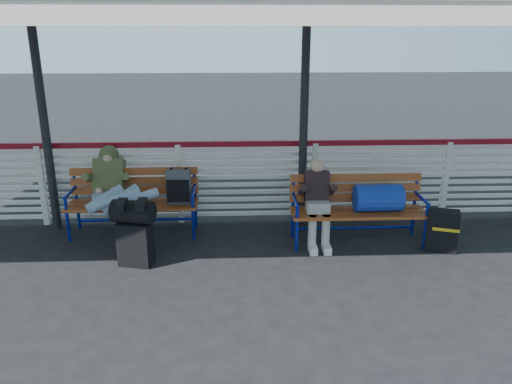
{
  "coord_description": "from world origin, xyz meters",
  "views": [
    {
      "loc": [
        0.81,
        -5.2,
        2.76
      ],
      "look_at": [
        1.09,
        1.0,
        0.75
      ],
      "focal_mm": 35.0,
      "sensor_mm": 36.0,
      "label": 1
    }
  ],
  "objects_px": {
    "luggage_stack": "(134,230)",
    "companion_person": "(318,202)",
    "bench_right": "(369,200)",
    "bench_left": "(148,193)",
    "traveler_man": "(116,193)",
    "suitcase_side": "(442,230)"
  },
  "relations": [
    {
      "from": "luggage_stack",
      "to": "companion_person",
      "type": "xyz_separation_m",
      "value": [
        2.33,
        0.54,
        0.14
      ]
    },
    {
      "from": "luggage_stack",
      "to": "bench_right",
      "type": "xyz_separation_m",
      "value": [
        3.01,
        0.55,
        0.15
      ]
    },
    {
      "from": "bench_left",
      "to": "bench_right",
      "type": "xyz_separation_m",
      "value": [
        3.01,
        -0.49,
        0.01
      ]
    },
    {
      "from": "bench_left",
      "to": "traveler_man",
      "type": "distance_m",
      "value": 0.5
    },
    {
      "from": "companion_person",
      "to": "suitcase_side",
      "type": "relative_size",
      "value": 2.08
    },
    {
      "from": "luggage_stack",
      "to": "companion_person",
      "type": "height_order",
      "value": "companion_person"
    },
    {
      "from": "bench_right",
      "to": "suitcase_side",
      "type": "distance_m",
      "value": 1.02
    },
    {
      "from": "suitcase_side",
      "to": "luggage_stack",
      "type": "bearing_deg",
      "value": -156.98
    },
    {
      "from": "luggage_stack",
      "to": "bench_right",
      "type": "distance_m",
      "value": 3.07
    },
    {
      "from": "bench_left",
      "to": "suitcase_side",
      "type": "distance_m",
      "value": 4.01
    },
    {
      "from": "bench_left",
      "to": "traveler_man",
      "type": "bearing_deg",
      "value": -135.35
    },
    {
      "from": "bench_left",
      "to": "companion_person",
      "type": "height_order",
      "value": "companion_person"
    },
    {
      "from": "suitcase_side",
      "to": "bench_right",
      "type": "bearing_deg",
      "value": -178.74
    },
    {
      "from": "bench_left",
      "to": "suitcase_side",
      "type": "bearing_deg",
      "value": -11.34
    },
    {
      "from": "suitcase_side",
      "to": "traveler_man",
      "type": "bearing_deg",
      "value": -166.45
    },
    {
      "from": "bench_left",
      "to": "companion_person",
      "type": "relative_size",
      "value": 1.57
    },
    {
      "from": "luggage_stack",
      "to": "companion_person",
      "type": "bearing_deg",
      "value": 26.23
    },
    {
      "from": "bench_left",
      "to": "traveler_man",
      "type": "xyz_separation_m",
      "value": [
        -0.35,
        -0.34,
        0.11
      ]
    },
    {
      "from": "bench_right",
      "to": "traveler_man",
      "type": "distance_m",
      "value": 3.36
    },
    {
      "from": "luggage_stack",
      "to": "bench_left",
      "type": "height_order",
      "value": "bench_left"
    },
    {
      "from": "traveler_man",
      "to": "luggage_stack",
      "type": "bearing_deg",
      "value": -63.3
    },
    {
      "from": "traveler_man",
      "to": "suitcase_side",
      "type": "bearing_deg",
      "value": -5.9
    }
  ]
}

